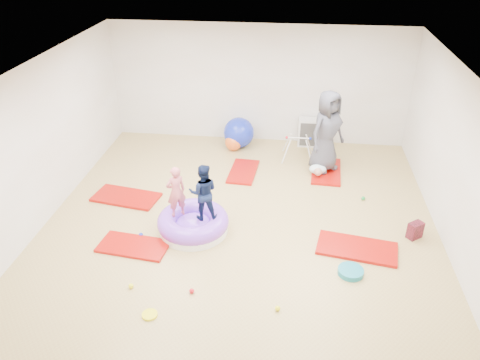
# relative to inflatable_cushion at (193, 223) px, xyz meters

# --- Properties ---
(room) EXTENTS (7.01, 8.01, 2.81)m
(room) POSITION_rel_inflatable_cushion_xyz_m (0.79, 0.02, 1.25)
(room) COLOR tan
(room) RESTS_ON ground
(gym_mat_front_left) EXTENTS (1.22, 0.72, 0.05)m
(gym_mat_front_left) POSITION_rel_inflatable_cushion_xyz_m (-0.90, -0.59, -0.13)
(gym_mat_front_left) COLOR #AD0A00
(gym_mat_front_left) RESTS_ON ground
(gym_mat_mid_left) EXTENTS (1.36, 0.85, 0.05)m
(gym_mat_mid_left) POSITION_rel_inflatable_cushion_xyz_m (-1.54, 0.91, -0.13)
(gym_mat_mid_left) COLOR #AD0A00
(gym_mat_mid_left) RESTS_ON ground
(gym_mat_center_back) EXTENTS (0.62, 1.13, 0.05)m
(gym_mat_center_back) POSITION_rel_inflatable_cushion_xyz_m (0.63, 2.24, -0.13)
(gym_mat_center_back) COLOR #AD0A00
(gym_mat_center_back) RESTS_ON ground
(gym_mat_right) EXTENTS (1.39, 0.86, 0.05)m
(gym_mat_right) POSITION_rel_inflatable_cushion_xyz_m (2.82, -0.21, -0.13)
(gym_mat_right) COLOR #AD0A00
(gym_mat_right) RESTS_ON ground
(gym_mat_rear_right) EXTENTS (0.68, 1.25, 0.05)m
(gym_mat_rear_right) POSITION_rel_inflatable_cushion_xyz_m (2.42, 2.46, -0.13)
(gym_mat_rear_right) COLOR #AD0A00
(gym_mat_rear_right) RESTS_ON ground
(inflatable_cushion) EXTENTS (1.26, 1.26, 0.40)m
(inflatable_cushion) POSITION_rel_inflatable_cushion_xyz_m (0.00, 0.00, 0.00)
(inflatable_cushion) COLOR white
(inflatable_cushion) RESTS_ON ground
(child_pink) EXTENTS (0.41, 0.38, 0.94)m
(child_pink) POSITION_rel_inflatable_cushion_xyz_m (-0.26, -0.00, 0.68)
(child_pink) COLOR #C85D66
(child_pink) RESTS_ON inflatable_cushion
(child_navy) EXTENTS (0.55, 0.45, 1.02)m
(child_navy) POSITION_rel_inflatable_cushion_xyz_m (0.21, -0.03, 0.72)
(child_navy) COLOR #0D1739
(child_navy) RESTS_ON inflatable_cushion
(adult_caregiver) EXTENTS (1.01, 1.00, 1.76)m
(adult_caregiver) POSITION_rel_inflatable_cushion_xyz_m (2.36, 2.53, 0.78)
(adult_caregiver) COLOR #3F404B
(adult_caregiver) RESTS_ON gym_mat_rear_right
(infant) EXTENTS (0.36, 0.37, 0.21)m
(infant) POSITION_rel_inflatable_cushion_xyz_m (2.22, 2.25, 0.01)
(infant) COLOR #CDEBF7
(infant) RESTS_ON gym_mat_rear_right
(ball_pit_balls) EXTENTS (4.04, 3.22, 0.08)m
(ball_pit_balls) POSITION_rel_inflatable_cushion_xyz_m (0.40, -0.42, -0.12)
(ball_pit_balls) COLOR #178D37
(ball_pit_balls) RESTS_ON ground
(exercise_ball_blue) EXTENTS (0.72, 0.72, 0.72)m
(exercise_ball_blue) POSITION_rel_inflatable_cushion_xyz_m (0.38, 3.53, 0.21)
(exercise_ball_blue) COLOR #1729B8
(exercise_ball_blue) RESTS_ON ground
(exercise_ball_orange) EXTENTS (0.40, 0.40, 0.40)m
(exercise_ball_orange) POSITION_rel_inflatable_cushion_xyz_m (0.28, 3.32, 0.04)
(exercise_ball_orange) COLOR #E25B1C
(exercise_ball_orange) RESTS_ON ground
(infant_play_gym) EXTENTS (0.71, 0.67, 0.54)m
(infant_play_gym) POSITION_rel_inflatable_cushion_xyz_m (1.79, 3.02, 0.21)
(infant_play_gym) COLOR silver
(infant_play_gym) RESTS_ON ground
(cube_shelf) EXTENTS (0.67, 0.33, 0.67)m
(cube_shelf) POSITION_rel_inflatable_cushion_xyz_m (2.11, 3.82, 0.18)
(cube_shelf) COLOR silver
(cube_shelf) RESTS_ON ground
(balance_disc) EXTENTS (0.40, 0.40, 0.09)m
(balance_disc) POSITION_rel_inflatable_cushion_xyz_m (2.66, -0.84, -0.11)
(balance_disc) COLOR #15778F
(balance_disc) RESTS_ON ground
(backpack) EXTENTS (0.30, 0.28, 0.30)m
(backpack) POSITION_rel_inflatable_cushion_xyz_m (3.83, 0.26, -0.01)
(backpack) COLOR maroon
(backpack) RESTS_ON ground
(yellow_toy) EXTENTS (0.22, 0.22, 0.03)m
(yellow_toy) POSITION_rel_inflatable_cushion_xyz_m (-0.19, -2.06, -0.14)
(yellow_toy) COLOR #FFF914
(yellow_toy) RESTS_ON ground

